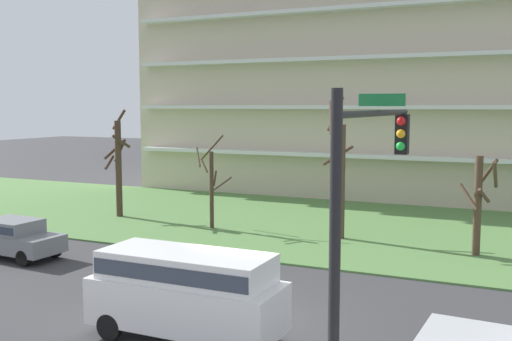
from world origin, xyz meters
The scene contains 10 objects.
ground centered at (0.00, 0.00, 0.00)m, with size 160.00×160.00×0.00m, color #38383A.
grass_lawn_strip centered at (0.00, 14.00, 0.04)m, with size 80.00×16.00×0.08m, color #547F42.
apartment_building centered at (0.00, 28.16, 9.15)m, with size 38.72×13.29×18.29m.
tree_far_left centered at (-13.41, 11.50, 2.94)m, with size 1.52×1.49×5.99m.
tree_left centered at (-7.18, 10.79, 2.28)m, with size 1.85×1.86×4.74m.
tree_center centered at (-0.67, 11.23, 3.07)m, with size 1.35×1.78×6.62m.
tree_right centered at (5.40, 10.47, 2.29)m, with size 1.53×1.53×4.17m.
van_white_near_left centered at (-0.89, -2.00, 1.40)m, with size 5.21×2.02×2.36m.
sedan_gray_center_left centered at (-11.90, 2.50, 0.87)m, with size 4.49×2.04×1.57m.
traffic_signal_mast centered at (4.56, -4.80, 4.41)m, with size 0.90×5.41×6.44m.
Camera 1 is at (7.19, -15.21, 6.17)m, focal length 42.10 mm.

